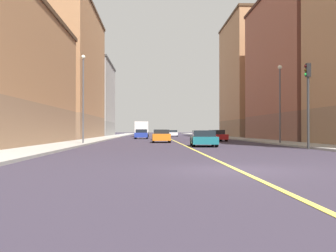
{
  "coord_description": "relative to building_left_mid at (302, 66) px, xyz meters",
  "views": [
    {
      "loc": [
        -2.77,
        -12.92,
        1.29
      ],
      "look_at": [
        -0.12,
        49.63,
        1.9
      ],
      "focal_mm": 43.22,
      "sensor_mm": 36.0,
      "label": 1
    }
  ],
  "objects": [
    {
      "name": "box_truck",
      "position": [
        -20.39,
        28.0,
        -7.61
      ],
      "size": [
        2.58,
        7.81,
        2.84
      ],
      "color": "beige",
      "rests_on": "ground"
    },
    {
      "name": "street_lamp_left_near",
      "position": [
        -7.23,
        -13.72,
        -4.81
      ],
      "size": [
        0.36,
        0.36,
        6.9
      ],
      "color": "#4C4C51",
      "rests_on": "ground"
    },
    {
      "name": "building_right_midblock",
      "position": [
        -31.8,
        12.87,
        0.78
      ],
      "size": [
        9.46,
        26.05,
        19.88
      ],
      "color": "#8F6B4F",
      "rests_on": "ground"
    },
    {
      "name": "street_lamp_right_near",
      "position": [
        -24.58,
        -13.6,
        -4.4
      ],
      "size": [
        0.36,
        0.36,
        7.69
      ],
      "color": "#4C4C51",
      "rests_on": "ground"
    },
    {
      "name": "sidewalk_right",
      "position": [
        -25.6,
        12.87,
        -9.09
      ],
      "size": [
        3.24,
        168.0,
        0.15
      ],
      "primitive_type": "cube",
      "color": "#9E9B93",
      "rests_on": "ground"
    },
    {
      "name": "car_orange",
      "position": [
        -17.6,
        -7.53,
        -8.51
      ],
      "size": [
        1.89,
        4.06,
        1.32
      ],
      "color": "orange",
      "rests_on": "ground"
    },
    {
      "name": "building_left_mid",
      "position": [
        0.0,
        0.0,
        0.0
      ],
      "size": [
        9.46,
        21.77,
        18.31
      ],
      "color": "brown",
      "rests_on": "ground"
    },
    {
      "name": "traffic_light_left_near",
      "position": [
        -8.24,
        -22.67,
        -5.44
      ],
      "size": [
        0.4,
        0.32,
        5.72
      ],
      "color": "#2D2D2D",
      "rests_on": "ground"
    },
    {
      "name": "lane_center_stripe",
      "position": [
        -15.9,
        12.87,
        -9.15
      ],
      "size": [
        0.16,
        154.0,
        0.01
      ],
      "primitive_type": "cube",
      "color": "#E5D14C",
      "rests_on": "ground"
    },
    {
      "name": "sidewalk_left",
      "position": [
        -6.2,
        12.87,
        -9.09
      ],
      "size": [
        3.24,
        168.0,
        0.15
      ],
      "primitive_type": "cube",
      "color": "#9E9B93",
      "rests_on": "ground"
    },
    {
      "name": "ground_plane",
      "position": [
        -15.9,
        -36.13,
        -9.16
      ],
      "size": [
        400.0,
        400.0,
        0.0
      ],
      "primitive_type": "plane",
      "color": "#312A38",
      "rests_on": "ground"
    },
    {
      "name": "car_black",
      "position": [
        -17.47,
        3.76,
        -8.52
      ],
      "size": [
        2.06,
        4.37,
        1.34
      ],
      "color": "black",
      "rests_on": "ground"
    },
    {
      "name": "car_white",
      "position": [
        -14.2,
        31.55,
        -8.54
      ],
      "size": [
        1.94,
        4.47,
        1.27
      ],
      "color": "white",
      "rests_on": "ground"
    },
    {
      "name": "building_left_far",
      "position": [
        0.0,
        24.04,
        1.59
      ],
      "size": [
        9.46,
        19.32,
        21.49
      ],
      "color": "#8F6B4F",
      "rests_on": "ground"
    },
    {
      "name": "car_teal",
      "position": [
        -14.56,
        -17.67,
        -8.54
      ],
      "size": [
        2.12,
        4.41,
        1.25
      ],
      "color": "#196670",
      "rests_on": "ground"
    },
    {
      "name": "building_right_distant",
      "position": [
        -31.8,
        37.75,
        -1.33
      ],
      "size": [
        9.46,
        20.51,
        15.65
      ],
      "color": "gray",
      "rests_on": "ground"
    },
    {
      "name": "car_blue",
      "position": [
        -20.06,
        10.27,
        -8.5
      ],
      "size": [
        1.99,
        4.13,
        1.38
      ],
      "color": "#23389E",
      "rests_on": "ground"
    },
    {
      "name": "car_red",
      "position": [
        -11.09,
        -2.92,
        -8.54
      ],
      "size": [
        1.92,
        4.45,
        1.29
      ],
      "color": "red",
      "rests_on": "ground"
    }
  ]
}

